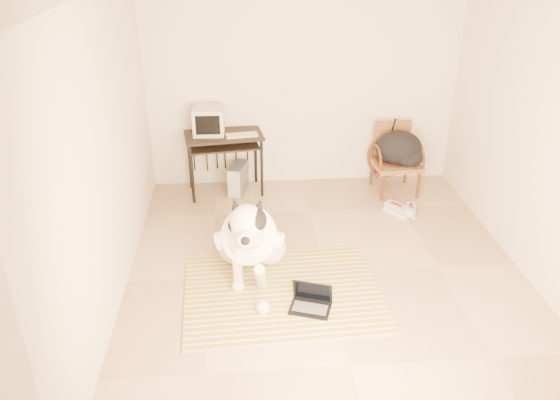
{
  "coord_description": "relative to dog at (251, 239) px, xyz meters",
  "views": [
    {
      "loc": [
        -0.82,
        -4.57,
        3.2
      ],
      "look_at": [
        -0.47,
        -0.02,
        0.86
      ],
      "focal_mm": 35.0,
      "sensor_mm": 36.0,
      "label": 1
    }
  ],
  "objects": [
    {
      "name": "backpack",
      "position": [
        1.96,
        1.74,
        0.19
      ],
      "size": [
        0.59,
        0.51,
        0.44
      ],
      "color": "black",
      "rests_on": "rattan_chair"
    },
    {
      "name": "sneaker_right",
      "position": [
        1.98,
        1.15,
        -0.37
      ],
      "size": [
        0.19,
        0.3,
        0.1
      ],
      "color": "white",
      "rests_on": "floor"
    },
    {
      "name": "floor",
      "position": [
        0.76,
        -0.03,
        -0.42
      ],
      "size": [
        4.5,
        4.5,
        0.0
      ],
      "primitive_type": "plane",
      "color": "tan",
      "rests_on": "ground"
    },
    {
      "name": "desk_keyboard",
      "position": [
        -0.05,
        1.84,
        0.4
      ],
      "size": [
        0.41,
        0.2,
        0.03
      ],
      "primitive_type": "cube",
      "rotation": [
        0.0,
        0.0,
        0.14
      ],
      "color": "beige",
      "rests_on": "computer_desk"
    },
    {
      "name": "sneaker_left",
      "position": [
        1.82,
        1.16,
        -0.36
      ],
      "size": [
        0.3,
        0.34,
        0.11
      ],
      "color": "white",
      "rests_on": "floor"
    },
    {
      "name": "wall_right",
      "position": [
        2.76,
        -0.03,
        0.93
      ],
      "size": [
        0.0,
        4.5,
        4.5
      ],
      "primitive_type": "plane",
      "rotation": [
        1.57,
        0.0,
        -1.57
      ],
      "color": "beige",
      "rests_on": "floor"
    },
    {
      "name": "laptop",
      "position": [
        0.53,
        -0.6,
        -0.33
      ],
      "size": [
        0.43,
        0.37,
        0.26
      ],
      "color": "black",
      "rests_on": "rug"
    },
    {
      "name": "crt_monitor",
      "position": [
        -0.46,
        1.97,
        0.56
      ],
      "size": [
        0.39,
        0.37,
        0.34
      ],
      "color": "beige",
      "rests_on": "computer_desk"
    },
    {
      "name": "rattan_chair",
      "position": [
        1.93,
        1.83,
        0.03
      ],
      "size": [
        0.61,
        0.59,
        0.88
      ],
      "color": "brown",
      "rests_on": "floor"
    },
    {
      "name": "pc_tower",
      "position": [
        -0.12,
        1.9,
        -0.22
      ],
      "size": [
        0.28,
        0.45,
        0.39
      ],
      "color": "#4C4C4F",
      "rests_on": "floor"
    },
    {
      "name": "dog",
      "position": [
        0.0,
        0.0,
        0.0
      ],
      "size": [
        0.7,
        1.46,
        1.05
      ],
      "color": "silver",
      "rests_on": "rug"
    },
    {
      "name": "computer_desk",
      "position": [
        -0.28,
        1.91,
        0.28
      ],
      "size": [
        1.03,
        0.67,
        0.81
      ],
      "color": "black",
      "rests_on": "floor"
    },
    {
      "name": "rug",
      "position": [
        0.29,
        -0.35,
        -0.4
      ],
      "size": [
        1.94,
        1.52,
        0.02
      ],
      "color": "#B77C0B",
      "rests_on": "floor"
    },
    {
      "name": "wall_left",
      "position": [
        -1.24,
        -0.03,
        0.93
      ],
      "size": [
        0.0,
        4.5,
        4.5
      ],
      "primitive_type": "plane",
      "rotation": [
        1.57,
        0.0,
        1.57
      ],
      "color": "beige",
      "rests_on": "floor"
    },
    {
      "name": "wall_front",
      "position": [
        0.76,
        -2.28,
        0.93
      ],
      "size": [
        4.5,
        0.0,
        4.5
      ],
      "primitive_type": "plane",
      "rotation": [
        -1.57,
        0.0,
        0.0
      ],
      "color": "beige",
      "rests_on": "floor"
    },
    {
      "name": "wall_back",
      "position": [
        0.76,
        2.22,
        0.93
      ],
      "size": [
        4.5,
        0.0,
        4.5
      ],
      "primitive_type": "plane",
      "rotation": [
        1.57,
        0.0,
        0.0
      ],
      "color": "beige",
      "rests_on": "floor"
    }
  ]
}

